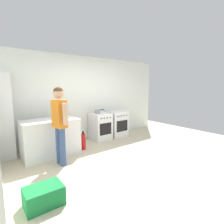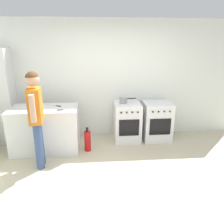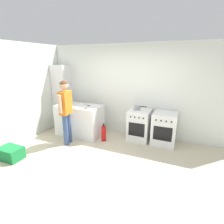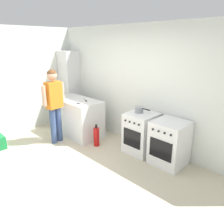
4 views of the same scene
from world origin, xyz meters
name	(u,v)px [view 1 (image 1 of 4)]	position (x,y,z in m)	size (l,w,h in m)	color
ground_plane	(125,158)	(0.00, 0.00, 0.00)	(8.00, 8.00, 0.00)	beige
back_wall	(84,99)	(0.00, 1.95, 1.30)	(6.00, 0.10, 2.60)	silver
counter_unit	(50,138)	(-1.35, 1.20, 0.45)	(1.30, 0.70, 0.90)	silver
oven_left	(100,126)	(0.35, 1.58, 0.43)	(0.57, 0.62, 0.85)	white
oven_right	(116,124)	(1.02, 1.58, 0.43)	(0.61, 0.62, 0.85)	white
pot	(97,111)	(0.26, 1.59, 0.91)	(0.35, 0.17, 0.12)	gray
knife_bread	(55,118)	(-1.16, 1.32, 0.90)	(0.33, 0.18, 0.01)	silver
knife_chef	(69,119)	(-0.92, 1.02, 0.90)	(0.31, 0.09, 0.01)	silver
person	(59,119)	(-1.33, 0.59, 1.01)	(0.23, 0.57, 1.68)	#384C7A
fire_extinguisher	(83,142)	(-0.52, 1.10, 0.22)	(0.13, 0.13, 0.50)	red
recycling_crate_lower	(44,196)	(-2.04, -0.56, 0.14)	(0.52, 0.36, 0.28)	#197238
larder_cabinet	(0,117)	(-2.30, 1.68, 1.00)	(0.48, 0.44, 2.00)	silver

